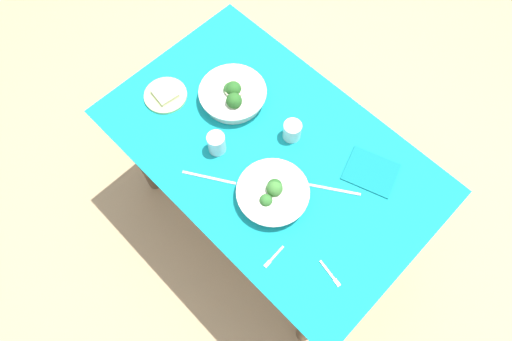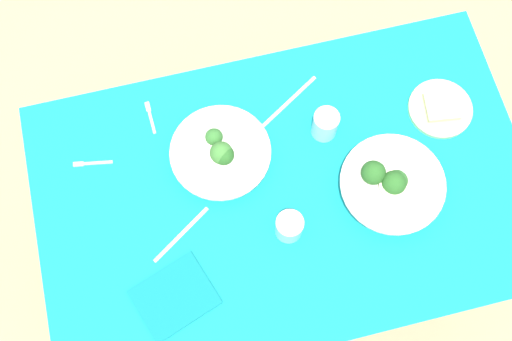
{
  "view_description": "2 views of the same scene",
  "coord_description": "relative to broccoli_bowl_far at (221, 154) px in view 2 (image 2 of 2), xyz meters",
  "views": [
    {
      "loc": [
        -0.53,
        0.61,
        2.33
      ],
      "look_at": [
        -0.03,
        0.1,
        0.77
      ],
      "focal_mm": 31.27,
      "sensor_mm": 36.0,
      "label": 1
    },
    {
      "loc": [
        -0.19,
        -0.47,
        2.4
      ],
      "look_at": [
        -0.06,
        0.07,
        0.77
      ],
      "focal_mm": 44.91,
      "sensor_mm": 36.0,
      "label": 2
    }
  ],
  "objects": [
    {
      "name": "dining_table",
      "position": [
        0.14,
        -0.13,
        -0.16
      ],
      "size": [
        1.33,
        0.83,
        0.76
      ],
      "color": "teal",
      "rests_on": "ground_plane"
    },
    {
      "name": "table_knife_left",
      "position": [
        0.22,
        0.12,
        -0.03
      ],
      "size": [
        0.19,
        0.12,
        0.0
      ],
      "primitive_type": "cube",
      "rotation": [
        0.0,
        0.0,
        0.55
      ],
      "color": "#B7B7BC",
      "rests_on": "dining_table"
    },
    {
      "name": "fork_by_near_bowl",
      "position": [
        -0.17,
        0.17,
        -0.03
      ],
      "size": [
        0.01,
        0.1,
        0.0
      ],
      "rotation": [
        0.0,
        0.0,
        1.62
      ],
      "color": "#B7B7BC",
      "rests_on": "dining_table"
    },
    {
      "name": "water_glass_side",
      "position": [
        0.13,
        -0.24,
        0.01
      ],
      "size": [
        0.07,
        0.07,
        0.08
      ],
      "primitive_type": "cylinder",
      "color": "silver",
      "rests_on": "dining_table"
    },
    {
      "name": "broccoli_bowl_far",
      "position": [
        0.0,
        0.0,
        0.0
      ],
      "size": [
        0.27,
        0.27,
        0.09
      ],
      "color": "silver",
      "rests_on": "dining_table"
    },
    {
      "name": "bread_side_plate",
      "position": [
        0.63,
        -0.01,
        -0.02
      ],
      "size": [
        0.18,
        0.18,
        0.03
      ],
      "color": "#B7D684",
      "rests_on": "dining_table"
    },
    {
      "name": "broccoli_bowl_near",
      "position": [
        0.42,
        -0.19,
        0.01
      ],
      "size": [
        0.28,
        0.28,
        0.11
      ],
      "color": "silver",
      "rests_on": "dining_table"
    },
    {
      "name": "ground_plane",
      "position": [
        0.14,
        -0.13,
        -0.79
      ],
      "size": [
        6.0,
        6.0,
        0.0
      ],
      "primitive_type": "plane",
      "color": "tan"
    },
    {
      "name": "fork_by_far_bowl",
      "position": [
        -0.35,
        0.07,
        -0.03
      ],
      "size": [
        0.11,
        0.03,
        0.0
      ],
      "rotation": [
        0.0,
        0.0,
        2.97
      ],
      "color": "#B7B7BC",
      "rests_on": "dining_table"
    },
    {
      "name": "water_glass_center",
      "position": [
        0.29,
        0.01,
        0.02
      ],
      "size": [
        0.07,
        0.07,
        0.09
      ],
      "primitive_type": "cylinder",
      "color": "silver",
      "rests_on": "dining_table"
    },
    {
      "name": "table_knife_right",
      "position": [
        -0.15,
        -0.18,
        -0.03
      ],
      "size": [
        0.17,
        0.12,
        0.0
      ],
      "primitive_type": "cube",
      "rotation": [
        0.0,
        0.0,
        0.58
      ],
      "color": "#B7B7BC",
      "rests_on": "dining_table"
    },
    {
      "name": "napkin_folded_upper",
      "position": [
        -0.2,
        -0.34,
        -0.03
      ],
      "size": [
        0.23,
        0.21,
        0.01
      ],
      "primitive_type": "cube",
      "rotation": [
        0.0,
        0.0,
        0.34
      ],
      "color": "#0F777D",
      "rests_on": "dining_table"
    }
  ]
}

